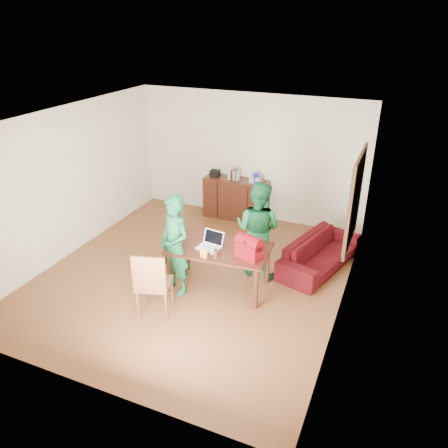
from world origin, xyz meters
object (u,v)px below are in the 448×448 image
at_px(red_bag, 249,249).
at_px(sofa, 320,253).
at_px(bottle, 216,254).
at_px(laptop, 209,246).
at_px(chair, 155,295).
at_px(table, 219,252).
at_px(person_near, 175,245).
at_px(person_far, 258,229).

distance_m(red_bag, sofa, 1.77).
xyz_separation_m(bottle, sofa, (1.29, 1.66, -0.56)).
height_order(laptop, bottle, laptop).
xyz_separation_m(chair, sofa, (2.01, 2.31, -0.04)).
bearing_deg(table, red_bag, -16.44).
bearing_deg(chair, table, 41.94).
xyz_separation_m(laptop, sofa, (1.53, 1.41, -0.52)).
relative_size(chair, laptop, 2.81).
xyz_separation_m(chair, person_near, (0.02, 0.65, 0.52)).
xyz_separation_m(person_far, bottle, (-0.31, -1.04, -0.00)).
height_order(red_bag, sofa, red_bag).
distance_m(table, red_bag, 0.61).
height_order(person_near, bottle, person_near).
xyz_separation_m(chair, bottle, (0.72, 0.65, 0.52)).
xyz_separation_m(person_far, red_bag, (0.14, -0.81, 0.06)).
distance_m(laptop, sofa, 2.14).
bearing_deg(table, bottle, -78.86).
xyz_separation_m(laptop, bottle, (0.24, -0.25, 0.04)).
xyz_separation_m(person_near, sofa, (1.99, 1.66, -0.56)).
distance_m(table, sofa, 1.95).
bearing_deg(person_far, person_near, 51.46).
xyz_separation_m(person_near, person_far, (1.01, 1.04, 0.01)).
bearing_deg(person_far, table, 64.99).
distance_m(laptop, red_bag, 0.70).
relative_size(laptop, sofa, 0.20).
bearing_deg(person_near, person_far, 70.43).
bearing_deg(laptop, bottle, -39.31).
height_order(laptop, sofa, laptop).
bearing_deg(person_far, bottle, 78.79).
relative_size(person_near, laptop, 4.36).
distance_m(bottle, sofa, 2.18).
height_order(chair, red_bag, chair).
bearing_deg(sofa, laptop, 148.81).
xyz_separation_m(chair, laptop, (0.48, 0.90, 0.48)).
distance_m(table, person_near, 0.72).
relative_size(table, laptop, 4.36).
height_order(table, chair, chair).
bearing_deg(laptop, person_far, 62.35).
relative_size(laptop, red_bag, 0.94).
bearing_deg(table, laptop, -149.68).
height_order(person_near, person_far, person_far).
bearing_deg(red_bag, sofa, 78.69).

